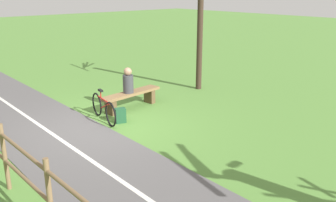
{
  "coord_description": "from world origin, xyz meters",
  "views": [
    {
      "loc": [
        4.5,
        7.76,
        3.48
      ],
      "look_at": [
        -0.93,
        1.62,
        0.9
      ],
      "focal_mm": 38.63,
      "sensor_mm": 36.0,
      "label": 1
    }
  ],
  "objects_px": {
    "bench": "(131,97)",
    "tree_far_right": "(199,31)",
    "person_seated": "(128,81)",
    "backpack": "(120,115)",
    "bicycle": "(103,108)"
  },
  "relations": [
    {
      "from": "bench",
      "to": "tree_far_right",
      "type": "relative_size",
      "value": 0.49
    },
    {
      "from": "person_seated",
      "to": "tree_far_right",
      "type": "distance_m",
      "value": 3.44
    },
    {
      "from": "tree_far_right",
      "to": "person_seated",
      "type": "bearing_deg",
      "value": 4.43
    },
    {
      "from": "bench",
      "to": "backpack",
      "type": "height_order",
      "value": "bench"
    },
    {
      "from": "bench",
      "to": "tree_far_right",
      "type": "xyz_separation_m",
      "value": [
        -3.13,
        -0.24,
        1.68
      ]
    },
    {
      "from": "bicycle",
      "to": "backpack",
      "type": "bearing_deg",
      "value": 43.33
    },
    {
      "from": "person_seated",
      "to": "backpack",
      "type": "distance_m",
      "value": 1.32
    },
    {
      "from": "backpack",
      "to": "bicycle",
      "type": "bearing_deg",
      "value": -56.94
    },
    {
      "from": "person_seated",
      "to": "backpack",
      "type": "height_order",
      "value": "person_seated"
    },
    {
      "from": "person_seated",
      "to": "tree_far_right",
      "type": "relative_size",
      "value": 0.18
    },
    {
      "from": "person_seated",
      "to": "bicycle",
      "type": "xyz_separation_m",
      "value": [
        1.1,
        0.37,
        -0.5
      ]
    },
    {
      "from": "person_seated",
      "to": "backpack",
      "type": "bearing_deg",
      "value": 37.38
    },
    {
      "from": "bicycle",
      "to": "tree_far_right",
      "type": "relative_size",
      "value": 0.38
    },
    {
      "from": "person_seated",
      "to": "bicycle",
      "type": "height_order",
      "value": "person_seated"
    },
    {
      "from": "bicycle",
      "to": "tree_far_right",
      "type": "xyz_separation_m",
      "value": [
        -4.32,
        -0.62,
        1.69
      ]
    }
  ]
}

